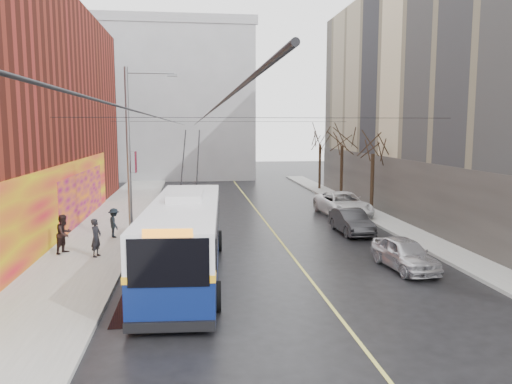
{
  "coord_description": "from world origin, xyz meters",
  "views": [
    {
      "loc": [
        -3.06,
        -16.25,
        5.99
      ],
      "look_at": [
        -0.05,
        7.22,
        2.9
      ],
      "focal_mm": 35.0,
      "sensor_mm": 36.0,
      "label": 1
    }
  ],
  "objects_px": {
    "streetlight_pole": "(132,149)",
    "pedestrian_a": "(96,238)",
    "tree_far": "(320,136)",
    "pedestrian_b": "(64,234)",
    "parked_car_b": "(351,221)",
    "trolleybus": "(185,236)",
    "following_car": "(191,208)",
    "tree_mid": "(342,136)",
    "parked_car_a": "(405,254)",
    "pedestrian_c": "(114,223)",
    "tree_near": "(373,142)",
    "parked_car_c": "(343,204)"
  },
  "relations": [
    {
      "from": "streetlight_pole",
      "to": "pedestrian_a",
      "type": "bearing_deg",
      "value": -110.72
    },
    {
      "from": "tree_far",
      "to": "pedestrian_b",
      "type": "bearing_deg",
      "value": -128.57
    },
    {
      "from": "parked_car_b",
      "to": "pedestrian_b",
      "type": "height_order",
      "value": "pedestrian_b"
    },
    {
      "from": "trolleybus",
      "to": "following_car",
      "type": "distance_m",
      "value": 12.53
    },
    {
      "from": "tree_mid",
      "to": "parked_car_a",
      "type": "bearing_deg",
      "value": -99.25
    },
    {
      "from": "tree_mid",
      "to": "trolleybus",
      "type": "bearing_deg",
      "value": -122.54
    },
    {
      "from": "streetlight_pole",
      "to": "pedestrian_c",
      "type": "distance_m",
      "value": 4.1
    },
    {
      "from": "tree_near",
      "to": "tree_mid",
      "type": "relative_size",
      "value": 0.96
    },
    {
      "from": "pedestrian_a",
      "to": "parked_car_b",
      "type": "bearing_deg",
      "value": -56.56
    },
    {
      "from": "tree_near",
      "to": "following_car",
      "type": "xyz_separation_m",
      "value": [
        -12.19,
        0.05,
        -4.24
      ]
    },
    {
      "from": "tree_near",
      "to": "parked_car_a",
      "type": "distance_m",
      "value": 13.75
    },
    {
      "from": "streetlight_pole",
      "to": "parked_car_c",
      "type": "xyz_separation_m",
      "value": [
        13.14,
        6.05,
        -4.04
      ]
    },
    {
      "from": "parked_car_a",
      "to": "following_car",
      "type": "xyz_separation_m",
      "value": [
        -8.99,
        12.71,
        0.07
      ]
    },
    {
      "from": "parked_car_c",
      "to": "pedestrian_c",
      "type": "relative_size",
      "value": 3.7
    },
    {
      "from": "streetlight_pole",
      "to": "tree_mid",
      "type": "distance_m",
      "value": 19.96
    },
    {
      "from": "streetlight_pole",
      "to": "tree_near",
      "type": "bearing_deg",
      "value": 21.62
    },
    {
      "from": "streetlight_pole",
      "to": "parked_car_c",
      "type": "relative_size",
      "value": 1.55
    },
    {
      "from": "parked_car_a",
      "to": "pedestrian_c",
      "type": "relative_size",
      "value": 2.51
    },
    {
      "from": "tree_mid",
      "to": "pedestrian_c",
      "type": "distance_m",
      "value": 20.93
    },
    {
      "from": "tree_far",
      "to": "parked_car_c",
      "type": "relative_size",
      "value": 1.13
    },
    {
      "from": "tree_far",
      "to": "trolleybus",
      "type": "relative_size",
      "value": 0.53
    },
    {
      "from": "streetlight_pole",
      "to": "parked_car_a",
      "type": "distance_m",
      "value": 14.29
    },
    {
      "from": "parked_car_c",
      "to": "following_car",
      "type": "relative_size",
      "value": 1.34
    },
    {
      "from": "tree_mid",
      "to": "pedestrian_c",
      "type": "bearing_deg",
      "value": -142.46
    },
    {
      "from": "pedestrian_a",
      "to": "tree_mid",
      "type": "bearing_deg",
      "value": -28.4
    },
    {
      "from": "tree_near",
      "to": "pedestrian_a",
      "type": "relative_size",
      "value": 3.69
    },
    {
      "from": "tree_mid",
      "to": "pedestrian_a",
      "type": "xyz_separation_m",
      "value": [
        -16.44,
        -16.43,
        -4.23
      ]
    },
    {
      "from": "tree_near",
      "to": "following_car",
      "type": "relative_size",
      "value": 1.47
    },
    {
      "from": "pedestrian_c",
      "to": "parked_car_c",
      "type": "bearing_deg",
      "value": -90.54
    },
    {
      "from": "tree_near",
      "to": "trolleybus",
      "type": "distance_m",
      "value": 17.88
    },
    {
      "from": "trolleybus",
      "to": "parked_car_b",
      "type": "xyz_separation_m",
      "value": [
        9.22,
        7.02,
        -0.94
      ]
    },
    {
      "from": "tree_mid",
      "to": "pedestrian_b",
      "type": "relative_size",
      "value": 3.67
    },
    {
      "from": "parked_car_a",
      "to": "pedestrian_a",
      "type": "height_order",
      "value": "pedestrian_a"
    },
    {
      "from": "tree_far",
      "to": "following_car",
      "type": "bearing_deg",
      "value": -131.15
    },
    {
      "from": "parked_car_a",
      "to": "parked_car_b",
      "type": "bearing_deg",
      "value": 84.95
    },
    {
      "from": "streetlight_pole",
      "to": "tree_far",
      "type": "height_order",
      "value": "streetlight_pole"
    },
    {
      "from": "parked_car_b",
      "to": "tree_far",
      "type": "bearing_deg",
      "value": 78.82
    },
    {
      "from": "tree_far",
      "to": "parked_car_c",
      "type": "xyz_separation_m",
      "value": [
        -2.0,
        -13.95,
        -4.33
      ]
    },
    {
      "from": "pedestrian_c",
      "to": "pedestrian_b",
      "type": "bearing_deg",
      "value": 128.44
    },
    {
      "from": "following_car",
      "to": "pedestrian_b",
      "type": "xyz_separation_m",
      "value": [
        -5.84,
        -8.66,
        0.32
      ]
    },
    {
      "from": "trolleybus",
      "to": "tree_far",
      "type": "bearing_deg",
      "value": 68.41
    },
    {
      "from": "tree_near",
      "to": "parked_car_a",
      "type": "relative_size",
      "value": 1.62
    },
    {
      "from": "tree_far",
      "to": "pedestrian_b",
      "type": "relative_size",
      "value": 3.61
    },
    {
      "from": "pedestrian_a",
      "to": "pedestrian_b",
      "type": "xyz_separation_m",
      "value": [
        -1.59,
        0.82,
        0.04
      ]
    },
    {
      "from": "parked_car_c",
      "to": "following_car",
      "type": "height_order",
      "value": "parked_car_c"
    },
    {
      "from": "tree_mid",
      "to": "tree_far",
      "type": "distance_m",
      "value": 7.0
    },
    {
      "from": "tree_far",
      "to": "following_car",
      "type": "height_order",
      "value": "tree_far"
    },
    {
      "from": "parked_car_c",
      "to": "parked_car_a",
      "type": "bearing_deg",
      "value": -98.71
    },
    {
      "from": "tree_mid",
      "to": "following_car",
      "type": "bearing_deg",
      "value": -150.32
    },
    {
      "from": "pedestrian_a",
      "to": "tree_far",
      "type": "bearing_deg",
      "value": -18.44
    }
  ]
}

